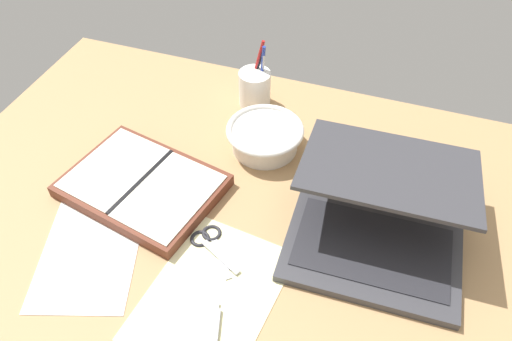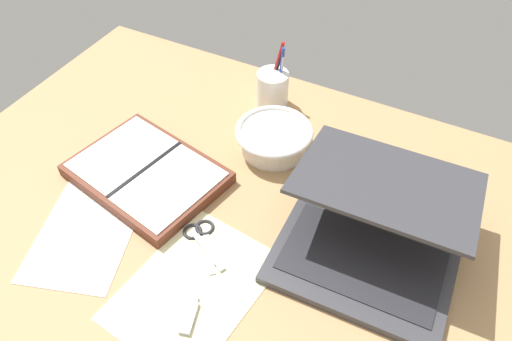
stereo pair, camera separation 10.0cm
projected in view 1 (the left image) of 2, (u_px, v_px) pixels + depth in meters
The scene contains 9 objects.
desk_top at pixel (248, 229), 100.25cm from camera, with size 140.00×100.00×2.00cm, color tan.
laptop at pixel (378, 222), 93.51cm from camera, with size 33.67×34.03×15.26cm.
bowl at pixel (265, 136), 112.84cm from camera, with size 17.60×17.60×6.06cm.
pen_cup at pixel (255, 87), 123.24cm from camera, with size 7.85×7.85×16.84cm.
planner at pixel (142, 185), 105.02cm from camera, with size 35.23×28.73×3.23cm.
scissors at pixel (209, 241), 96.54cm from camera, with size 12.05×10.88×0.80cm.
paper_sheet_front at pixel (212, 294), 88.86cm from camera, with size 21.55×29.46×0.16cm, color #F4EFB2.
paper_sheet_beside_planner at pixel (92, 245), 96.17cm from camera, with size 18.02×29.43×0.16cm, color white.
usb_drive at pixel (214, 324), 84.42cm from camera, with size 3.60×7.36×1.00cm.
Camera 1 is at (21.38, -57.04, 81.49)cm, focal length 35.00 mm.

